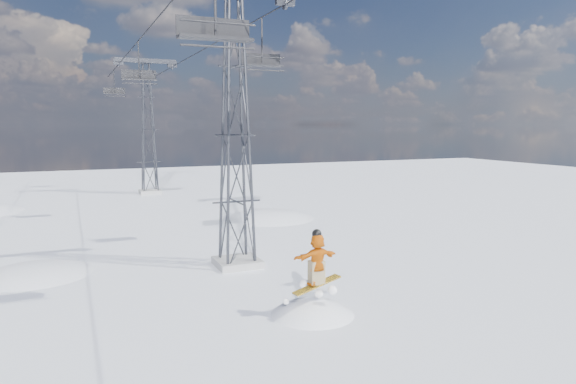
# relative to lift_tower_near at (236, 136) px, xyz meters

# --- Properties ---
(ground) EXTENTS (120.00, 120.00, 0.00)m
(ground) POSITION_rel_lift_tower_near_xyz_m (-0.80, -8.00, -5.47)
(ground) COLOR white
(ground) RESTS_ON ground
(snow_terrain) EXTENTS (39.00, 37.00, 22.00)m
(snow_terrain) POSITION_rel_lift_tower_near_xyz_m (-5.57, 13.24, -15.06)
(snow_terrain) COLOR white
(snow_terrain) RESTS_ON ground
(lift_tower_near) EXTENTS (5.20, 1.80, 11.43)m
(lift_tower_near) POSITION_rel_lift_tower_near_xyz_m (0.00, 0.00, 0.00)
(lift_tower_near) COLOR #999999
(lift_tower_near) RESTS_ON ground
(lift_tower_far) EXTENTS (5.20, 1.80, 11.43)m
(lift_tower_far) POSITION_rel_lift_tower_near_xyz_m (0.00, 25.00, 0.00)
(lift_tower_far) COLOR #999999
(lift_tower_far) RESTS_ON ground
(haul_cables) EXTENTS (4.46, 51.00, 0.06)m
(haul_cables) POSITION_rel_lift_tower_near_xyz_m (0.00, 11.50, 5.38)
(haul_cables) COLOR black
(haul_cables) RESTS_ON ground
(snowboarder_jump) EXTENTS (4.40, 4.40, 6.73)m
(snowboarder_jump) POSITION_rel_lift_tower_near_xyz_m (0.50, -6.27, -7.11)
(snowboarder_jump) COLOR white
(snowboarder_jump) RESTS_ON ground
(lift_chair_near) EXTENTS (2.21, 0.63, 2.74)m
(lift_chair_near) POSITION_rel_lift_tower_near_xyz_m (-2.20, -5.17, 3.19)
(lift_chair_near) COLOR black
(lift_chair_near) RESTS_ON ground
(lift_chair_mid) EXTENTS (1.98, 0.57, 2.45)m
(lift_chair_mid) POSITION_rel_lift_tower_near_xyz_m (2.20, 2.84, 3.42)
(lift_chair_mid) COLOR black
(lift_chair_mid) RESTS_ON ground
(lift_chair_far) EXTENTS (2.04, 0.59, 2.53)m
(lift_chair_far) POSITION_rel_lift_tower_near_xyz_m (-2.20, 12.15, 3.36)
(lift_chair_far) COLOR black
(lift_chair_far) RESTS_ON ground
(lift_chair_extra) EXTENTS (1.92, 0.55, 2.38)m
(lift_chair_extra) POSITION_rel_lift_tower_near_xyz_m (-2.20, 29.94, 3.48)
(lift_chair_extra) COLOR black
(lift_chair_extra) RESTS_ON ground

